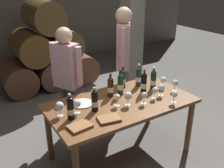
{
  "coord_description": "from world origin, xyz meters",
  "views": [
    {
      "loc": [
        -1.49,
        -2.19,
        2.14
      ],
      "look_at": [
        0.0,
        0.2,
        0.91
      ],
      "focal_mm": 41.22,
      "sensor_mm": 36.0,
      "label": 1
    }
  ],
  "objects_px": {
    "wine_glass_3": "(175,83)",
    "wine_glass_7": "(128,96)",
    "wine_bottle_6": "(95,101)",
    "wine_glass_9": "(163,80)",
    "taster_seated_left": "(67,75)",
    "wine_glass_4": "(144,96)",
    "sommelier_presenting": "(123,55)",
    "wine_glass_2": "(155,91)",
    "wine_bottle_5": "(110,87)",
    "wine_glass_1": "(77,104)",
    "wine_bottle_7": "(139,77)",
    "leather_ledger": "(80,126)",
    "dining_table": "(121,109)",
    "wine_bottle_3": "(121,84)",
    "wine_glass_0": "(59,106)",
    "wine_glass_8": "(161,87)",
    "wine_glass_6": "(174,95)",
    "serving_plate": "(83,104)",
    "wine_glass_5": "(117,98)",
    "tasting_notebook": "(109,119)",
    "wine_bottle_4": "(70,108)",
    "wine_bottle_0": "(153,80)",
    "wine_bottle_2": "(144,83)",
    "wine_bottle_1": "(123,79)"
  },
  "relations": [
    {
      "from": "wine_glass_0",
      "to": "sommelier_presenting",
      "type": "height_order",
      "value": "sommelier_presenting"
    },
    {
      "from": "dining_table",
      "to": "wine_glass_8",
      "type": "xyz_separation_m",
      "value": [
        0.5,
        -0.12,
        0.2
      ]
    },
    {
      "from": "wine_bottle_2",
      "to": "wine_glass_7",
      "type": "height_order",
      "value": "wine_bottle_2"
    },
    {
      "from": "wine_glass_0",
      "to": "wine_glass_1",
      "type": "relative_size",
      "value": 1.01
    },
    {
      "from": "wine_bottle_5",
      "to": "wine_glass_9",
      "type": "bearing_deg",
      "value": -11.47
    },
    {
      "from": "wine_glass_1",
      "to": "serving_plate",
      "type": "relative_size",
      "value": 0.68
    },
    {
      "from": "dining_table",
      "to": "wine_glass_6",
      "type": "bearing_deg",
      "value": -34.62
    },
    {
      "from": "wine_glass_1",
      "to": "wine_bottle_0",
      "type": "bearing_deg",
      "value": 2.6
    },
    {
      "from": "wine_glass_4",
      "to": "sommelier_presenting",
      "type": "relative_size",
      "value": 0.09
    },
    {
      "from": "wine_bottle_6",
      "to": "sommelier_presenting",
      "type": "distance_m",
      "value": 1.19
    },
    {
      "from": "wine_bottle_3",
      "to": "wine_bottle_6",
      "type": "relative_size",
      "value": 1.16
    },
    {
      "from": "wine_glass_6",
      "to": "taster_seated_left",
      "type": "height_order",
      "value": "taster_seated_left"
    },
    {
      "from": "sommelier_presenting",
      "to": "wine_glass_7",
      "type": "bearing_deg",
      "value": -120.69
    },
    {
      "from": "wine_glass_4",
      "to": "wine_glass_9",
      "type": "bearing_deg",
      "value": 24.27
    },
    {
      "from": "wine_glass_4",
      "to": "leather_ledger",
      "type": "height_order",
      "value": "wine_glass_4"
    },
    {
      "from": "wine_bottle_1",
      "to": "serving_plate",
      "type": "relative_size",
      "value": 1.18
    },
    {
      "from": "wine_glass_6",
      "to": "taster_seated_left",
      "type": "bearing_deg",
      "value": 128.95
    },
    {
      "from": "wine_bottle_4",
      "to": "wine_glass_6",
      "type": "distance_m",
      "value": 1.18
    },
    {
      "from": "wine_bottle_6",
      "to": "leather_ledger",
      "type": "relative_size",
      "value": 1.25
    },
    {
      "from": "wine_glass_7",
      "to": "wine_glass_2",
      "type": "bearing_deg",
      "value": -4.58
    },
    {
      "from": "dining_table",
      "to": "wine_bottle_3",
      "type": "xyz_separation_m",
      "value": [
        0.1,
        0.17,
        0.23
      ]
    },
    {
      "from": "leather_ledger",
      "to": "taster_seated_left",
      "type": "bearing_deg",
      "value": 66.91
    },
    {
      "from": "wine_bottle_6",
      "to": "serving_plate",
      "type": "xyz_separation_m",
      "value": [
        -0.05,
        0.21,
        -0.11
      ]
    },
    {
      "from": "wine_glass_9",
      "to": "taster_seated_left",
      "type": "relative_size",
      "value": 0.1
    },
    {
      "from": "wine_glass_4",
      "to": "wine_glass_8",
      "type": "height_order",
      "value": "wine_glass_8"
    },
    {
      "from": "wine_glass_7",
      "to": "leather_ledger",
      "type": "distance_m",
      "value": 0.68
    },
    {
      "from": "wine_glass_5",
      "to": "wine_glass_9",
      "type": "xyz_separation_m",
      "value": [
        0.77,
        0.1,
        0.0
      ]
    },
    {
      "from": "wine_bottle_7",
      "to": "leather_ledger",
      "type": "distance_m",
      "value": 1.2
    },
    {
      "from": "wine_glass_0",
      "to": "wine_glass_5",
      "type": "xyz_separation_m",
      "value": [
        0.62,
        -0.13,
        -0.01
      ]
    },
    {
      "from": "taster_seated_left",
      "to": "wine_glass_2",
      "type": "bearing_deg",
      "value": -49.03
    },
    {
      "from": "wine_glass_3",
      "to": "wine_glass_7",
      "type": "xyz_separation_m",
      "value": [
        -0.72,
        -0.0,
        0.01
      ]
    },
    {
      "from": "wine_glass_4",
      "to": "serving_plate",
      "type": "xyz_separation_m",
      "value": [
        -0.6,
        0.36,
        -0.1
      ]
    },
    {
      "from": "leather_ledger",
      "to": "wine_bottle_3",
      "type": "bearing_deg",
      "value": 21.89
    },
    {
      "from": "wine_bottle_0",
      "to": "wine_bottle_7",
      "type": "bearing_deg",
      "value": 118.04
    },
    {
      "from": "wine_bottle_5",
      "to": "wine_glass_1",
      "type": "bearing_deg",
      "value": -163.26
    },
    {
      "from": "dining_table",
      "to": "wine_glass_3",
      "type": "bearing_deg",
      "value": -8.52
    },
    {
      "from": "wine_bottle_6",
      "to": "wine_glass_3",
      "type": "height_order",
      "value": "wine_bottle_6"
    },
    {
      "from": "wine_bottle_4",
      "to": "taster_seated_left",
      "type": "xyz_separation_m",
      "value": [
        0.28,
        0.77,
        0.04
      ]
    },
    {
      "from": "wine_glass_5",
      "to": "tasting_notebook",
      "type": "relative_size",
      "value": 0.66
    },
    {
      "from": "wine_bottle_0",
      "to": "taster_seated_left",
      "type": "height_order",
      "value": "taster_seated_left"
    },
    {
      "from": "wine_bottle_1",
      "to": "dining_table",
      "type": "bearing_deg",
      "value": -126.54
    },
    {
      "from": "wine_glass_6",
      "to": "wine_glass_9",
      "type": "height_order",
      "value": "wine_glass_9"
    },
    {
      "from": "sommelier_presenting",
      "to": "wine_glass_5",
      "type": "bearing_deg",
      "value": -127.63
    },
    {
      "from": "wine_glass_2",
      "to": "wine_glass_6",
      "type": "height_order",
      "value": "wine_glass_6"
    },
    {
      "from": "wine_glass_7",
      "to": "serving_plate",
      "type": "xyz_separation_m",
      "value": [
        -0.42,
        0.29,
        -0.11
      ]
    },
    {
      "from": "leather_ledger",
      "to": "wine_glass_6",
      "type": "bearing_deg",
      "value": -12.04
    },
    {
      "from": "wine_glass_1",
      "to": "taster_seated_left",
      "type": "bearing_deg",
      "value": 75.32
    },
    {
      "from": "wine_bottle_5",
      "to": "wine_glass_8",
      "type": "xyz_separation_m",
      "value": [
        0.53,
        -0.31,
        -0.02
      ]
    },
    {
      "from": "dining_table",
      "to": "wine_glass_6",
      "type": "relative_size",
      "value": 11.35
    },
    {
      "from": "wine_bottle_2",
      "to": "wine_bottle_5",
      "type": "distance_m",
      "value": 0.42
    }
  ]
}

